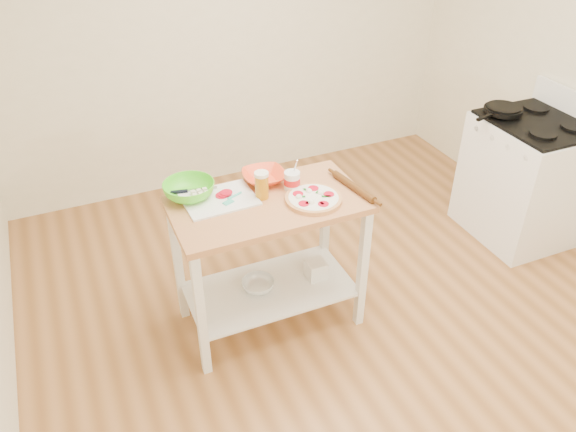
% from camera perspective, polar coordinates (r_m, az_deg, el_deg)
% --- Properties ---
extents(room_shell, '(4.04, 4.54, 2.74)m').
position_cam_1_polar(room_shell, '(2.87, 9.04, 7.77)').
color(room_shell, '#AA713E').
rests_on(room_shell, ground).
extents(prep_island, '(1.11, 0.61, 0.90)m').
position_cam_1_polar(prep_island, '(3.31, -1.96, -2.25)').
color(prep_island, '#C1804F').
rests_on(prep_island, ground).
extents(gas_stove, '(0.66, 0.77, 1.11)m').
position_cam_1_polar(gas_stove, '(4.59, 22.85, 3.50)').
color(gas_stove, white).
rests_on(gas_stove, ground).
extents(skillet, '(0.43, 0.27, 0.03)m').
position_cam_1_polar(skillet, '(4.40, 20.96, 10.03)').
color(skillet, black).
rests_on(skillet, gas_stove).
extents(pizza, '(0.32, 0.32, 0.05)m').
position_cam_1_polar(pizza, '(3.16, 2.58, 1.79)').
color(pizza, '#E3A060').
rests_on(pizza, prep_island).
extents(cutting_board, '(0.41, 0.31, 0.04)m').
position_cam_1_polar(cutting_board, '(3.19, -7.06, 1.75)').
color(cutting_board, white).
rests_on(cutting_board, prep_island).
extents(spatula, '(0.14, 0.10, 0.01)m').
position_cam_1_polar(spatula, '(3.17, -5.73, 1.76)').
color(spatula, '#41C4AB').
rests_on(spatula, cutting_board).
extents(knife, '(0.27, 0.07, 0.01)m').
position_cam_1_polar(knife, '(3.28, -10.21, 2.53)').
color(knife, silver).
rests_on(knife, cutting_board).
extents(orange_bowl, '(0.28, 0.28, 0.06)m').
position_cam_1_polar(orange_bowl, '(3.34, -2.46, 4.00)').
color(orange_bowl, '#FF4E25').
rests_on(orange_bowl, prep_island).
extents(green_bowl, '(0.30, 0.30, 0.09)m').
position_cam_1_polar(green_bowl, '(3.23, -10.02, 2.61)').
color(green_bowl, '#52DD25').
rests_on(green_bowl, prep_island).
extents(beer_pint, '(0.08, 0.08, 0.16)m').
position_cam_1_polar(beer_pint, '(3.16, -2.69, 3.17)').
color(beer_pint, '#C2790F').
rests_on(beer_pint, prep_island).
extents(yogurt_tub, '(0.09, 0.09, 0.20)m').
position_cam_1_polar(yogurt_tub, '(3.25, 0.41, 3.60)').
color(yogurt_tub, white).
rests_on(yogurt_tub, prep_island).
extents(rolling_pin, '(0.10, 0.36, 0.04)m').
position_cam_1_polar(rolling_pin, '(3.28, 6.70, 2.96)').
color(rolling_pin, '#583314').
rests_on(rolling_pin, prep_island).
extents(shelf_glass_bowl, '(0.27, 0.27, 0.06)m').
position_cam_1_polar(shelf_glass_bowl, '(3.52, -3.05, -7.01)').
color(shelf_glass_bowl, silver).
rests_on(shelf_glass_bowl, prep_island).
extents(shelf_bin, '(0.12, 0.12, 0.12)m').
position_cam_1_polar(shelf_bin, '(3.59, 2.84, -5.43)').
color(shelf_bin, white).
rests_on(shelf_bin, prep_island).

